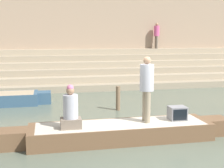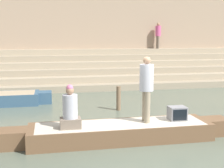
{
  "view_description": "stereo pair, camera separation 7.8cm",
  "coord_description": "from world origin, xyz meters",
  "px_view_note": "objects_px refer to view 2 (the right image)",
  "views": [
    {
      "loc": [
        -2.82,
        -8.12,
        2.79
      ],
      "look_at": [
        -0.89,
        0.98,
        1.36
      ],
      "focal_mm": 50.0,
      "sensor_mm": 36.0,
      "label": 1
    },
    {
      "loc": [
        -2.74,
        -8.14,
        2.79
      ],
      "look_at": [
        -0.89,
        0.98,
        1.36
      ],
      "focal_mm": 50.0,
      "sensor_mm": 36.0,
      "label": 2
    }
  ],
  "objects_px": {
    "rowboat_main": "(121,131)",
    "person_standing": "(146,85)",
    "person_rowing": "(70,111)",
    "tv_set": "(177,113)",
    "person_on_steps": "(158,34)",
    "mooring_post": "(119,98)"
  },
  "relations": [
    {
      "from": "person_on_steps",
      "to": "tv_set",
      "type": "bearing_deg",
      "value": -41.87
    },
    {
      "from": "rowboat_main",
      "to": "person_rowing",
      "type": "xyz_separation_m",
      "value": [
        -1.35,
        -0.11,
        0.66
      ]
    },
    {
      "from": "person_rowing",
      "to": "person_on_steps",
      "type": "bearing_deg",
      "value": 73.91
    },
    {
      "from": "rowboat_main",
      "to": "person_rowing",
      "type": "bearing_deg",
      "value": -178.08
    },
    {
      "from": "tv_set",
      "to": "mooring_post",
      "type": "relative_size",
      "value": 0.52
    },
    {
      "from": "person_rowing",
      "to": "tv_set",
      "type": "bearing_deg",
      "value": 16.43
    },
    {
      "from": "person_rowing",
      "to": "mooring_post",
      "type": "xyz_separation_m",
      "value": [
        2.05,
        3.5,
        -0.44
      ]
    },
    {
      "from": "tv_set",
      "to": "person_on_steps",
      "type": "xyz_separation_m",
      "value": [
        3.41,
        11.21,
        2.28
      ]
    },
    {
      "from": "rowboat_main",
      "to": "person_standing",
      "type": "bearing_deg",
      "value": 1.58
    },
    {
      "from": "rowboat_main",
      "to": "person_standing",
      "type": "xyz_separation_m",
      "value": [
        0.72,
        0.05,
        1.24
      ]
    },
    {
      "from": "person_standing",
      "to": "person_rowing",
      "type": "xyz_separation_m",
      "value": [
        -2.07,
        -0.16,
        -0.58
      ]
    },
    {
      "from": "person_standing",
      "to": "tv_set",
      "type": "bearing_deg",
      "value": 14.31
    },
    {
      "from": "person_standing",
      "to": "person_rowing",
      "type": "distance_m",
      "value": 2.16
    },
    {
      "from": "person_rowing",
      "to": "person_on_steps",
      "type": "xyz_separation_m",
      "value": [
        6.4,
        11.37,
        2.03
      ]
    },
    {
      "from": "rowboat_main",
      "to": "mooring_post",
      "type": "distance_m",
      "value": 3.47
    },
    {
      "from": "rowboat_main",
      "to": "person_standing",
      "type": "distance_m",
      "value": 1.44
    },
    {
      "from": "person_standing",
      "to": "person_rowing",
      "type": "relative_size",
      "value": 1.59
    },
    {
      "from": "person_standing",
      "to": "person_on_steps",
      "type": "height_order",
      "value": "person_on_steps"
    },
    {
      "from": "person_rowing",
      "to": "rowboat_main",
      "type": "bearing_deg",
      "value": 17.88
    },
    {
      "from": "person_standing",
      "to": "person_rowing",
      "type": "height_order",
      "value": "person_standing"
    },
    {
      "from": "rowboat_main",
      "to": "mooring_post",
      "type": "bearing_deg",
      "value": 75.69
    },
    {
      "from": "person_on_steps",
      "to": "person_rowing",
      "type": "bearing_deg",
      "value": -54.33
    }
  ]
}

